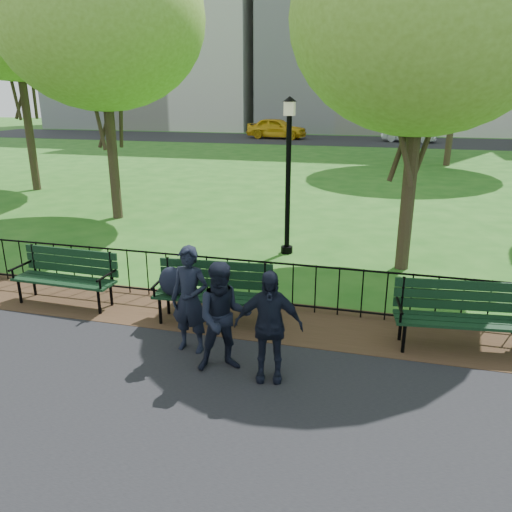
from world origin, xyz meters
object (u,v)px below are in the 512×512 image
(lamppost, at_px, (288,171))
(sedan_silver, at_px, (409,133))
(tree_near_e, at_px, (425,18))
(park_bench_main, at_px, (196,284))
(person_left, at_px, (190,300))
(person_right, at_px, (268,326))
(person_mid, at_px, (224,317))
(park_bench_left_a, at_px, (67,271))
(tree_near_w, at_px, (100,19))
(taxi, at_px, (277,128))
(park_bench_right_a, at_px, (462,309))

(lamppost, height_order, sedan_silver, lamppost)
(tree_near_e, height_order, sedan_silver, tree_near_e)
(park_bench_main, relative_size, person_left, 1.23)
(person_right, bearing_deg, person_mid, 162.89)
(park_bench_main, bearing_deg, person_mid, -59.26)
(park_bench_left_a, relative_size, lamppost, 0.53)
(tree_near_e, bearing_deg, person_mid, -116.17)
(person_mid, distance_m, person_right, 0.66)
(tree_near_w, distance_m, sedan_silver, 29.48)
(taxi, bearing_deg, tree_near_w, -170.37)
(person_left, height_order, person_right, person_left)
(person_left, bearing_deg, lamppost, 89.41)
(tree_near_w, bearing_deg, park_bench_main, -51.28)
(park_bench_right_a, bearing_deg, lamppost, 124.66)
(park_bench_left_a, distance_m, person_right, 4.45)
(park_bench_left_a, bearing_deg, lamppost, 52.11)
(lamppost, bearing_deg, park_bench_right_a, -48.86)
(park_bench_main, height_order, person_right, person_right)
(park_bench_main, relative_size, park_bench_left_a, 1.03)
(lamppost, xyz_separation_m, taxi, (-6.87, 30.03, -1.14))
(park_bench_left_a, distance_m, tree_near_w, 8.29)
(tree_near_e, distance_m, person_right, 6.92)
(park_bench_main, height_order, park_bench_left_a, park_bench_main)
(park_bench_right_a, distance_m, person_right, 3.06)
(park_bench_right_a, distance_m, person_left, 4.07)
(park_bench_left_a, relative_size, person_right, 1.24)
(park_bench_main, xyz_separation_m, tree_near_e, (3.41, 3.71, 4.37))
(person_left, distance_m, sedan_silver, 34.97)
(tree_near_e, height_order, person_right, tree_near_e)
(lamppost, height_order, person_left, lamppost)
(lamppost, height_order, taxi, lamppost)
(tree_near_w, height_order, person_left, tree_near_w)
(tree_near_e, bearing_deg, park_bench_main, -132.60)
(lamppost, distance_m, tree_near_w, 7.16)
(park_bench_main, relative_size, tree_near_w, 0.25)
(tree_near_w, xyz_separation_m, person_right, (6.63, -7.71, -4.83))
(tree_near_w, height_order, person_right, tree_near_w)
(taxi, bearing_deg, park_bench_right_a, -155.72)
(lamppost, bearing_deg, park_bench_left_a, -129.72)
(park_bench_left_a, bearing_deg, park_bench_main, -1.78)
(person_mid, bearing_deg, park_bench_right_a, 1.83)
(person_left, bearing_deg, park_bench_main, 111.28)
(park_bench_main, distance_m, park_bench_left_a, 2.58)
(person_left, distance_m, person_right, 1.39)
(park_bench_main, xyz_separation_m, person_left, (0.28, -0.94, 0.14))
(tree_near_w, height_order, taxi, tree_near_w)
(park_bench_right_a, height_order, tree_near_w, tree_near_w)
(park_bench_right_a, relative_size, taxi, 0.41)
(sedan_silver, bearing_deg, park_bench_left_a, 176.95)
(taxi, relative_size, sedan_silver, 1.22)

